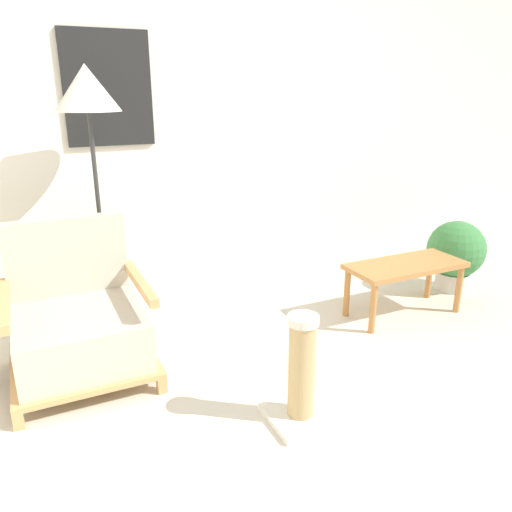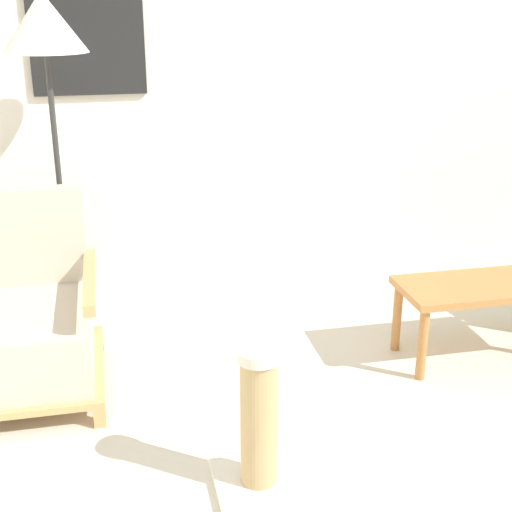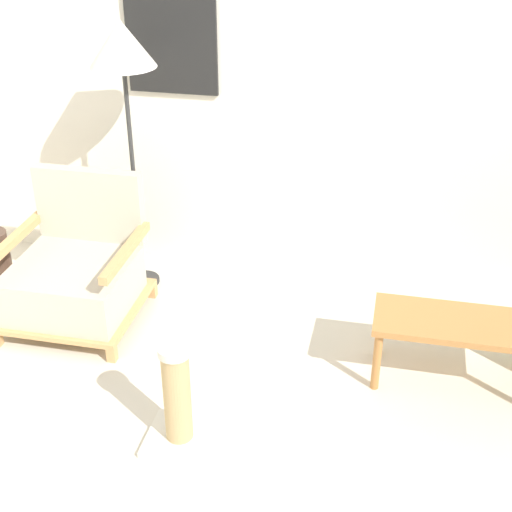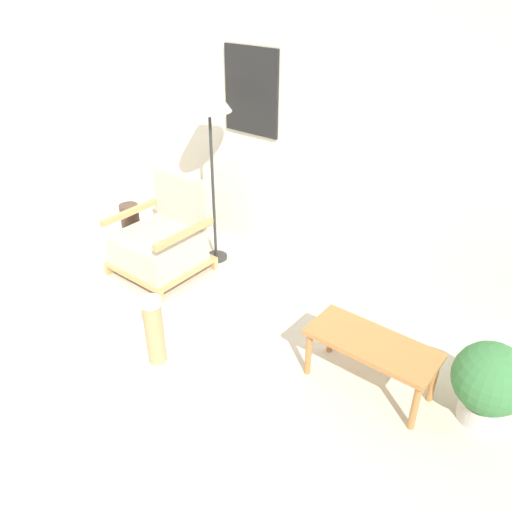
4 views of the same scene
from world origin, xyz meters
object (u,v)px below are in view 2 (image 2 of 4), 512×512
(floor_lamp, at_px, (45,37))
(coffee_table, at_px, (487,293))
(armchair, at_px, (12,328))
(scratching_post, at_px, (259,433))

(floor_lamp, height_order, coffee_table, floor_lamp)
(armchair, bearing_deg, scratching_post, -44.48)
(coffee_table, relative_size, scratching_post, 1.52)
(floor_lamp, relative_size, scratching_post, 3.03)
(coffee_table, xyz_separation_m, scratching_post, (-1.28, -0.74, -0.10))
(coffee_table, bearing_deg, floor_lamp, 162.56)
(scratching_post, bearing_deg, coffee_table, 29.97)
(scratching_post, bearing_deg, floor_lamp, 116.64)
(floor_lamp, bearing_deg, coffee_table, -17.44)
(armchair, relative_size, coffee_table, 1.00)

